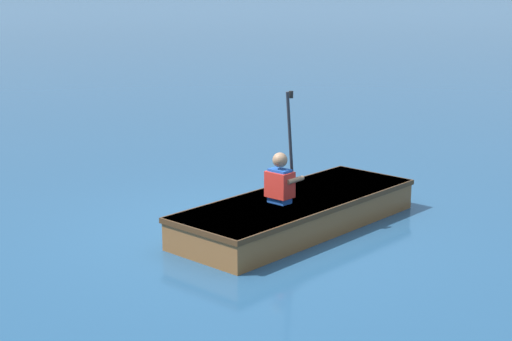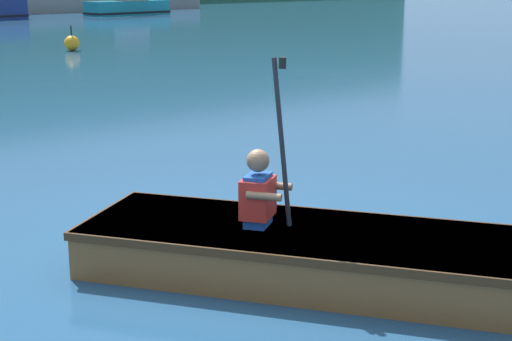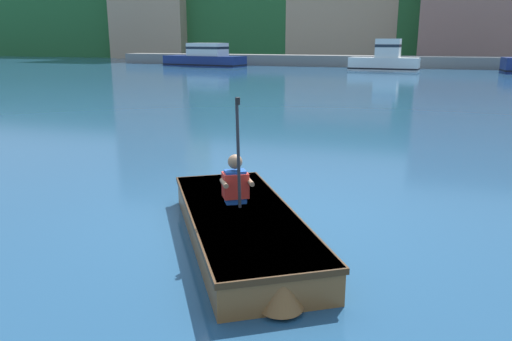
{
  "view_description": "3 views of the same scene",
  "coord_description": "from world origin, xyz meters",
  "px_view_note": "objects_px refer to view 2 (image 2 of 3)",
  "views": [
    {
      "loc": [
        -8.39,
        1.94,
        2.83
      ],
      "look_at": [
        -0.01,
        -0.23,
        0.72
      ],
      "focal_mm": 55.0,
      "sensor_mm": 36.0,
      "label": 1
    },
    {
      "loc": [
        -3.76,
        -4.73,
        2.2
      ],
      "look_at": [
        -0.01,
        -0.23,
        0.72
      ],
      "focal_mm": 55.0,
      "sensor_mm": 36.0,
      "label": 2
    },
    {
      "loc": [
        1.87,
        -5.67,
        2.24
      ],
      "look_at": [
        -0.01,
        -0.23,
        0.72
      ],
      "focal_mm": 35.0,
      "sensor_mm": 36.0,
      "label": 3
    }
  ],
  "objects_px": {
    "person_paddler": "(259,191)",
    "channel_buoy": "(72,43)",
    "moored_boat_dock_center_near": "(128,4)",
    "rowboat_foreground": "(305,250)"
  },
  "relations": [
    {
      "from": "person_paddler",
      "to": "channel_buoy",
      "type": "distance_m",
      "value": 18.04
    },
    {
      "from": "moored_boat_dock_center_near",
      "to": "person_paddler",
      "type": "height_order",
      "value": "moored_boat_dock_center_near"
    },
    {
      "from": "person_paddler",
      "to": "channel_buoy",
      "type": "bearing_deg",
      "value": 67.36
    },
    {
      "from": "rowboat_foreground",
      "to": "channel_buoy",
      "type": "xyz_separation_m",
      "value": [
        6.75,
        16.95,
        0.01
      ]
    },
    {
      "from": "person_paddler",
      "to": "channel_buoy",
      "type": "xyz_separation_m",
      "value": [
        6.94,
        16.65,
        -0.41
      ]
    },
    {
      "from": "moored_boat_dock_center_near",
      "to": "person_paddler",
      "type": "relative_size",
      "value": 3.71
    },
    {
      "from": "rowboat_foreground",
      "to": "person_paddler",
      "type": "height_order",
      "value": "person_paddler"
    },
    {
      "from": "moored_boat_dock_center_near",
      "to": "channel_buoy",
      "type": "distance_m",
      "value": 19.89
    },
    {
      "from": "moored_boat_dock_center_near",
      "to": "person_paddler",
      "type": "bearing_deg",
      "value": -119.42
    },
    {
      "from": "channel_buoy",
      "to": "moored_boat_dock_center_near",
      "type": "bearing_deg",
      "value": 54.44
    }
  ]
}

